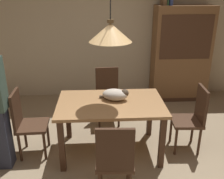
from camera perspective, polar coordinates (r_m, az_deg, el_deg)
name	(u,v)px	position (r m, az deg, el deg)	size (l,w,h in m)	color
ground	(117,175)	(3.34, 1.14, -18.49)	(10.00, 10.00, 0.00)	#998466
back_wall	(107,25)	(5.24, -1.06, 14.09)	(6.40, 0.10, 2.90)	beige
dining_table	(111,109)	(3.42, -0.31, -4.39)	(1.40, 0.90, 0.75)	#A87A4C
chair_near_front	(115,159)	(2.74, 0.65, -15.16)	(0.42, 0.42, 0.93)	#472D1E
chair_right_side	(193,116)	(3.71, 17.49, -5.67)	(0.42, 0.42, 0.93)	#472D1E
chair_far_back	(108,93)	(4.27, -1.00, -0.83)	(0.42, 0.42, 0.93)	#472D1E
chair_left_side	(26,121)	(3.61, -18.62, -6.61)	(0.42, 0.42, 0.93)	#472D1E
cat_sleeping	(116,95)	(3.42, 0.84, -1.12)	(0.40, 0.30, 0.16)	beige
pendant_lamp	(110,32)	(3.11, -0.34, 12.63)	(0.52, 0.52, 1.30)	#E5B775
hutch_bookcase	(181,56)	(5.28, 15.01, 7.21)	(1.12, 0.45, 1.85)	brown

